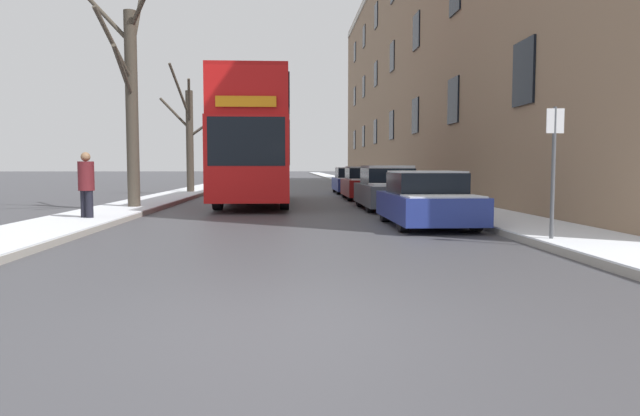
{
  "coord_description": "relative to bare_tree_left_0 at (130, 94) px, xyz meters",
  "views": [
    {
      "loc": [
        -0.09,
        -5.15,
        1.47
      ],
      "look_at": [
        0.86,
        12.08,
        0.2
      ],
      "focal_mm": 32.0,
      "sensor_mm": 36.0,
      "label": 1
    }
  ],
  "objects": [
    {
      "name": "parked_car_1",
      "position": [
        8.44,
        0.48,
        -3.1
      ],
      "size": [
        1.8,
        4.46,
        1.49
      ],
      "color": "#474C56",
      "rests_on": "ground"
    },
    {
      "name": "street_sign_post",
      "position": [
        9.83,
        -8.8,
        -2.33
      ],
      "size": [
        0.32,
        0.07,
        2.53
      ],
      "color": "#4C4F54",
      "rests_on": "ground"
    },
    {
      "name": "parked_car_2",
      "position": [
        8.44,
        6.35,
        -3.11
      ],
      "size": [
        1.79,
        3.99,
        1.46
      ],
      "color": "maroon",
      "rests_on": "ground"
    },
    {
      "name": "ground_plane",
      "position": [
        5.17,
        -13.66,
        -3.78
      ],
      "size": [
        320.0,
        320.0,
        0.0
      ],
      "primitive_type": "plane",
      "color": "#424247"
    },
    {
      "name": "sidewalk_left",
      "position": [
        -0.26,
        39.34,
        -3.7
      ],
      "size": [
        2.13,
        130.0,
        0.16
      ],
      "color": "gray",
      "rests_on": "ground"
    },
    {
      "name": "double_decker_bus",
      "position": [
        3.81,
        3.58,
        -1.18
      ],
      "size": [
        2.61,
        10.34,
        4.61
      ],
      "color": "red",
      "rests_on": "ground"
    },
    {
      "name": "parked_car_3",
      "position": [
        8.44,
        12.01,
        -3.13
      ],
      "size": [
        1.75,
        4.32,
        1.41
      ],
      "color": "navy",
      "rests_on": "ground"
    },
    {
      "name": "sidewalk_right",
      "position": [
        10.59,
        39.34,
        -3.7
      ],
      "size": [
        2.13,
        130.0,
        0.16
      ],
      "color": "gray",
      "rests_on": "ground"
    },
    {
      "name": "terrace_facade_right",
      "position": [
        16.15,
        17.34,
        4.25
      ],
      "size": [
        9.1,
        54.11,
        16.05
      ],
      "color": "#8C7056",
      "rests_on": "ground"
    },
    {
      "name": "pedestrian_left_sidewalk",
      "position": [
        -0.07,
        -4.02,
        -2.78
      ],
      "size": [
        0.4,
        0.4,
        1.82
      ],
      "rotation": [
        0.0,
        0.0,
        2.61
      ],
      "color": "black",
      "rests_on": "ground"
    },
    {
      "name": "parked_car_0",
      "position": [
        8.44,
        -5.08,
        -3.15
      ],
      "size": [
        1.87,
        4.0,
        1.35
      ],
      "color": "navy",
      "rests_on": "ground"
    },
    {
      "name": "bare_tree_left_0",
      "position": [
        0.0,
        0.0,
        0.0
      ],
      "size": [
        3.78,
        3.21,
        8.03
      ],
      "color": "#423A30",
      "rests_on": "ground"
    },
    {
      "name": "bare_tree_left_1",
      "position": [
        0.02,
        11.01,
        -0.74
      ],
      "size": [
        4.28,
        2.01,
        6.46
      ],
      "color": "#423A30",
      "rests_on": "ground"
    }
  ]
}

